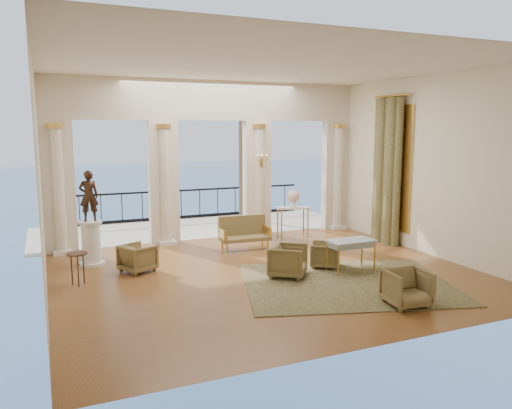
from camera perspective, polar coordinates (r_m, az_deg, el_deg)
name	(u,v)px	position (r m, az deg, el deg)	size (l,w,h in m)	color
floor	(267,274)	(11.14, 1.32, -7.94)	(9.00, 9.00, 0.00)	#4F2E14
room_walls	(292,145)	(9.67, 4.14, 6.82)	(9.00, 9.00, 9.00)	white
arcade	(212,150)	(14.24, -5.06, 6.25)	(9.00, 0.56, 4.50)	beige
terrace	(194,228)	(16.45, -7.09, -2.69)	(10.00, 3.60, 0.10)	#B6B09A
balustrade	(181,207)	(17.89, -8.54, -0.29)	(9.00, 0.06, 1.03)	black
palm_tree	(241,101)	(17.55, -1.68, 11.69)	(2.00, 2.00, 4.50)	#4C3823
sea	(81,197)	(70.45, -19.36, 0.80)	(160.00, 160.00, 0.00)	#2F5894
curtain	(386,171)	(14.24, 14.68, 3.73)	(0.33, 1.40, 4.09)	#484427
window_frame	(392,168)	(14.35, 15.29, 4.06)	(0.04, 1.60, 3.40)	gold
wall_sconce	(262,162)	(14.47, 0.64, 4.92)	(0.30, 0.11, 0.33)	gold
rug	(347,283)	(10.63, 10.34, -8.86)	(4.22, 3.28, 0.02)	#31381A
armchair_a	(288,259)	(10.87, 3.69, -6.27)	(0.75, 0.70, 0.77)	#3F351B
armchair_b	(407,286)	(9.53, 16.86, -8.91)	(0.72, 0.68, 0.74)	#3F351B
armchair_c	(325,254)	(11.67, 7.88, -5.58)	(0.63, 0.59, 0.65)	#3F351B
armchair_d	(138,257)	(11.55, -13.36, -5.80)	(0.67, 0.63, 0.69)	#3F351B
settee	(244,233)	(13.32, -1.40, -3.23)	(1.35, 0.63, 0.88)	#3F351B
game_table	(351,243)	(11.38, 10.81, -4.37)	(1.06, 0.59, 0.72)	#92A6B8
pedestal	(91,244)	(12.31, -18.32, -4.31)	(0.58, 0.58, 1.06)	silver
statue	(89,196)	(12.11, -18.58, 0.95)	(0.43, 0.28, 1.18)	black
console_table	(293,212)	(14.58, 4.24, -0.88)	(1.04, 0.67, 0.92)	silver
urn	(293,197)	(14.51, 4.26, 0.85)	(0.38, 0.38, 0.50)	white
side_table	(77,258)	(10.85, -19.76, -5.73)	(0.42, 0.42, 0.68)	black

